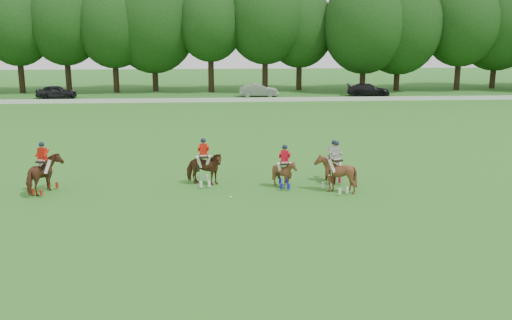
{
  "coord_description": "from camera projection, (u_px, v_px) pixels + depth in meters",
  "views": [
    {
      "loc": [
        0.6,
        -22.56,
        7.58
      ],
      "look_at": [
        2.45,
        4.2,
        1.4
      ],
      "focal_mm": 40.0,
      "sensor_mm": 36.0,
      "label": 1
    }
  ],
  "objects": [
    {
      "name": "ground",
      "position": [
        204.0,
        216.0,
        23.6
      ],
      "size": [
        180.0,
        180.0,
        0.0
      ],
      "primitive_type": "plane",
      "color": "#256B1E",
      "rests_on": "ground"
    },
    {
      "name": "car_mid",
      "position": [
        259.0,
        90.0,
        65.11
      ],
      "size": [
        4.44,
        1.62,
        1.45
      ],
      "primitive_type": "imported",
      "rotation": [
        0.0,
        0.0,
        1.55
      ],
      "color": "gray",
      "rests_on": "ground"
    },
    {
      "name": "boundary_rail",
      "position": [
        211.0,
        100.0,
        60.49
      ],
      "size": [
        120.0,
        0.1,
        0.44
      ],
      "primitive_type": "cube",
      "color": "white",
      "rests_on": "ground"
    },
    {
      "name": "polo_stripe_b",
      "position": [
        335.0,
        173.0,
        26.97
      ],
      "size": [
        2.0,
        2.09,
        2.48
      ],
      "color": "#4E2B15",
      "rests_on": "ground"
    },
    {
      "name": "car_right",
      "position": [
        368.0,
        90.0,
        65.98
      ],
      "size": [
        5.19,
        2.8,
        1.43
      ],
      "primitive_type": "imported",
      "rotation": [
        0.0,
        0.0,
        1.4
      ],
      "color": "black",
      "rests_on": "ground"
    },
    {
      "name": "car_left",
      "position": [
        57.0,
        92.0,
        63.58
      ],
      "size": [
        4.4,
        1.83,
        1.49
      ],
      "primitive_type": "imported",
      "rotation": [
        0.0,
        0.0,
        1.59
      ],
      "color": "black",
      "rests_on": "ground"
    },
    {
      "name": "polo_red_b",
      "position": [
        204.0,
        168.0,
        28.16
      ],
      "size": [
        1.8,
        1.59,
        2.37
      ],
      "color": "#4E2B15",
      "rests_on": "ground"
    },
    {
      "name": "polo_stripe_a",
      "position": [
        333.0,
        167.0,
        28.76
      ],
      "size": [
        1.09,
        1.78,
        2.16
      ],
      "color": "#4E2B15",
      "rests_on": "ground"
    },
    {
      "name": "polo_ball",
      "position": [
        231.0,
        197.0,
        26.15
      ],
      "size": [
        0.09,
        0.09,
        0.09
      ],
      "primitive_type": "sphere",
      "color": "white",
      "rests_on": "ground"
    },
    {
      "name": "polo_red_a",
      "position": [
        44.0,
        174.0,
        26.8
      ],
      "size": [
        1.54,
        2.29,
        2.46
      ],
      "color": "#4E2B15",
      "rests_on": "ground"
    },
    {
      "name": "tree_line",
      "position": [
        213.0,
        23.0,
        68.47
      ],
      "size": [
        117.98,
        14.32,
        14.75
      ],
      "color": "black",
      "rests_on": "ground"
    },
    {
      "name": "polo_red_c",
      "position": [
        284.0,
        173.0,
        27.69
      ],
      "size": [
        1.21,
        1.34,
        2.15
      ],
      "color": "#4E2B15",
      "rests_on": "ground"
    }
  ]
}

